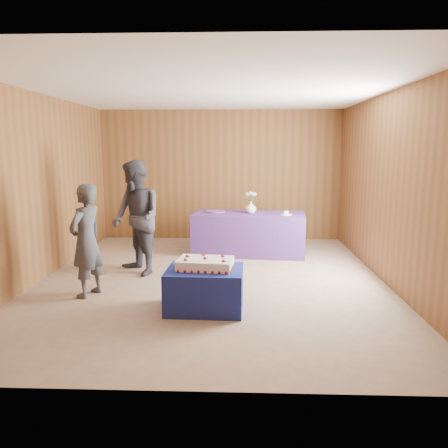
{
  "coord_description": "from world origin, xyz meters",
  "views": [
    {
      "loc": [
        0.41,
        -6.18,
        1.91
      ],
      "look_at": [
        0.18,
        0.1,
        0.82
      ],
      "focal_mm": 35.0,
      "sensor_mm": 36.0,
      "label": 1
    }
  ],
  "objects_px": {
    "serving_table": "(249,233)",
    "guest_left": "(86,241)",
    "guest_right": "(136,218)",
    "vase": "(251,207)",
    "cake_table": "(205,289)",
    "sheet_cake": "(205,264)"
  },
  "relations": [
    {
      "from": "cake_table",
      "to": "guest_left",
      "type": "height_order",
      "value": "guest_left"
    },
    {
      "from": "cake_table",
      "to": "guest_right",
      "type": "xyz_separation_m",
      "value": [
        -1.16,
        1.48,
        0.62
      ]
    },
    {
      "from": "serving_table",
      "to": "guest_left",
      "type": "bearing_deg",
      "value": -125.7
    },
    {
      "from": "guest_left",
      "to": "guest_right",
      "type": "height_order",
      "value": "guest_right"
    },
    {
      "from": "cake_table",
      "to": "vase",
      "type": "xyz_separation_m",
      "value": [
        0.61,
        2.89,
        0.6
      ]
    },
    {
      "from": "cake_table",
      "to": "guest_right",
      "type": "height_order",
      "value": "guest_right"
    },
    {
      "from": "cake_table",
      "to": "guest_left",
      "type": "relative_size",
      "value": 0.61
    },
    {
      "from": "serving_table",
      "to": "guest_right",
      "type": "xyz_separation_m",
      "value": [
        -1.74,
        -1.38,
        0.5
      ]
    },
    {
      "from": "vase",
      "to": "guest_right",
      "type": "bearing_deg",
      "value": -141.36
    },
    {
      "from": "serving_table",
      "to": "vase",
      "type": "distance_m",
      "value": 0.48
    },
    {
      "from": "serving_table",
      "to": "vase",
      "type": "bearing_deg",
      "value": 55.19
    },
    {
      "from": "sheet_cake",
      "to": "guest_right",
      "type": "relative_size",
      "value": 0.41
    },
    {
      "from": "vase",
      "to": "guest_right",
      "type": "relative_size",
      "value": 0.12
    },
    {
      "from": "vase",
      "to": "guest_left",
      "type": "distance_m",
      "value": 3.28
    },
    {
      "from": "guest_right",
      "to": "guest_left",
      "type": "bearing_deg",
      "value": -60.86
    },
    {
      "from": "sheet_cake",
      "to": "vase",
      "type": "distance_m",
      "value": 2.94
    },
    {
      "from": "serving_table",
      "to": "guest_right",
      "type": "relative_size",
      "value": 1.15
    },
    {
      "from": "cake_table",
      "to": "sheet_cake",
      "type": "bearing_deg",
      "value": 77.73
    },
    {
      "from": "serving_table",
      "to": "sheet_cake",
      "type": "relative_size",
      "value": 2.8
    },
    {
      "from": "guest_right",
      "to": "serving_table",
      "type": "bearing_deg",
      "value": 88.87
    },
    {
      "from": "cake_table",
      "to": "sheet_cake",
      "type": "xyz_separation_m",
      "value": [
        0.01,
        0.02,
        0.31
      ]
    },
    {
      "from": "cake_table",
      "to": "vase",
      "type": "distance_m",
      "value": 3.01
    }
  ]
}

